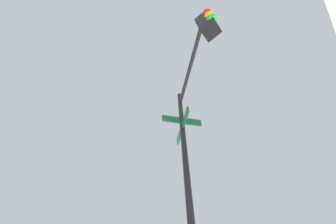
# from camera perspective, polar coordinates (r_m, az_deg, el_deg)

# --- Properties ---
(traffic_signal_near) EXTENTS (1.94, 2.33, 5.45)m
(traffic_signal_near) POSITION_cam_1_polar(r_m,az_deg,el_deg) (3.46, 8.74, 4.50)
(traffic_signal_near) COLOR black
(traffic_signal_near) RESTS_ON ground_plane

